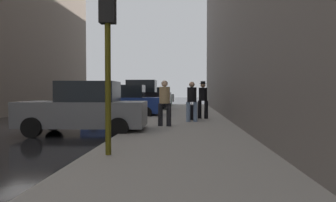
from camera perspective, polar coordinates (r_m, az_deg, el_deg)
The scene contains 13 objects.
ground_plane at distance 13.80m, azimuth -23.06°, elevation -4.48°, with size 120.00×120.00×0.00m, color black.
sidewalk at distance 12.36m, azimuth 2.78°, elevation -4.70°, with size 4.00×40.00×0.15m, color gray.
parked_gray_coupe at distance 11.46m, azimuth -14.32°, elevation -1.38°, with size 4.25×2.16×1.79m.
parked_blue_sedan at distance 18.09m, azimuth -7.70°, elevation -0.20°, with size 4.23×2.11×1.79m.
parked_black_suv at distance 23.93m, azimuth -4.96°, elevation 0.73°, with size 4.62×2.10×2.25m.
parked_dark_green_sedan at distance 30.13m, azimuth -3.23°, elevation 0.61°, with size 4.25×2.16×1.79m.
parked_silver_sedan at distance 36.31m, azimuth -2.09°, elevation 0.81°, with size 4.21×2.07×1.79m.
fire_hydrant at distance 18.92m, azimuth -1.69°, elevation -1.16°, with size 0.42×0.22×0.70m.
traffic_light at distance 6.97m, azimuth -10.45°, elevation 12.39°, with size 0.32×0.32×3.60m.
pedestrian_with_fedora at distance 15.66m, azimuth 6.11°, elevation 0.55°, with size 0.53×0.50×1.78m.
pedestrian_in_jeans at distance 13.99m, azimuth 4.17°, elevation 0.28°, with size 0.53×0.50×1.71m.
pedestrian_in_tan_coat at distance 12.23m, azimuth -0.60°, elevation 0.07°, with size 0.52×0.44×1.71m.
rolling_suitcase at distance 15.05m, azimuth 4.14°, elevation -1.95°, with size 0.42×0.60×1.04m.
Camera 1 is at (6.14, -12.28, 1.47)m, focal length 35.00 mm.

